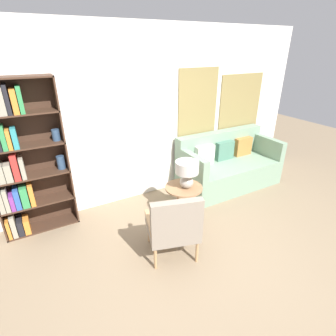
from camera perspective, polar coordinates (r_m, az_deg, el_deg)
name	(u,v)px	position (r m, az deg, el deg)	size (l,w,h in m)	color
ground_plane	(212,271)	(3.31, 9.50, -21.25)	(14.00, 14.00, 0.00)	#847056
wall_back	(141,117)	(4.19, -5.91, 10.88)	(6.40, 0.08, 2.70)	white
bookshelf	(17,160)	(3.80, -29.95, 1.49)	(0.94, 0.30, 2.06)	#422B1E
armchair	(174,225)	(3.11, 1.37, -12.35)	(0.72, 0.70, 0.88)	tan
couch	(227,166)	(4.94, 12.74, 0.42)	(1.83, 0.86, 0.95)	gray
side_table	(184,190)	(3.83, 3.44, -4.81)	(0.54, 0.54, 0.52)	#99704C
table_lamp	(187,171)	(3.67, 4.14, -0.74)	(0.33, 0.33, 0.41)	#A59E93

